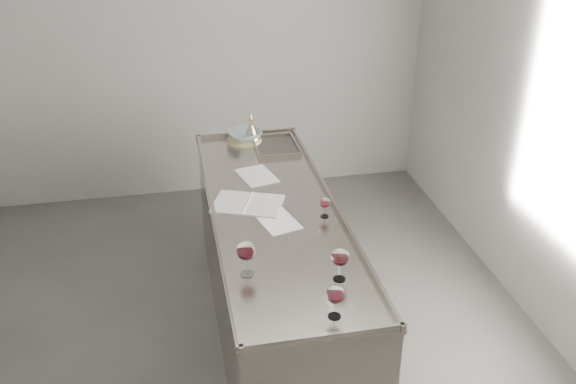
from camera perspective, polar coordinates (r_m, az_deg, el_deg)
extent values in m
cube|color=#4B4846|center=(4.14, -7.37, -15.88)|extent=(4.50, 5.00, 0.02)
cube|color=#979492|center=(5.71, -10.43, 12.75)|extent=(4.50, 0.02, 2.80)
cube|color=gray|center=(4.12, -1.12, -7.45)|extent=(0.75, 2.40, 0.92)
cube|color=gray|center=(3.86, -1.19, -1.75)|extent=(0.77, 2.42, 0.02)
cube|color=gray|center=(2.89, 3.17, -12.73)|extent=(0.77, 0.02, 0.03)
cube|color=gray|center=(4.91, -3.70, 5.21)|extent=(0.77, 0.02, 0.03)
cube|color=gray|center=(3.81, -6.60, -1.94)|extent=(0.02, 2.42, 0.03)
cube|color=gray|center=(3.92, 4.06, -0.90)|extent=(0.02, 2.42, 0.03)
cube|color=#595654|center=(4.70, -1.11, 3.93)|extent=(0.30, 0.38, 0.01)
cylinder|color=white|center=(3.30, -3.64, -7.29)|extent=(0.07, 0.07, 0.00)
cylinder|color=white|center=(3.27, -3.67, -6.59)|extent=(0.01, 0.01, 0.09)
ellipsoid|color=white|center=(3.22, -3.72, -5.24)|extent=(0.10, 0.10, 0.10)
cylinder|color=#3C080E|center=(3.23, -3.71, -5.57)|extent=(0.07, 0.07, 0.02)
cylinder|color=white|center=(3.03, 4.14, -10.94)|extent=(0.06, 0.06, 0.00)
cylinder|color=white|center=(3.00, 4.17, -10.29)|extent=(0.01, 0.01, 0.08)
ellipsoid|color=white|center=(2.95, 4.23, -9.05)|extent=(0.09, 0.09, 0.09)
cylinder|color=#3A080E|center=(2.96, 4.21, -9.36)|extent=(0.06, 0.06, 0.02)
cylinder|color=white|center=(3.27, 4.57, -7.70)|extent=(0.06, 0.06, 0.00)
cylinder|color=white|center=(3.24, 4.60, -7.04)|extent=(0.01, 0.01, 0.09)
ellipsoid|color=white|center=(3.19, 4.66, -5.78)|extent=(0.09, 0.09, 0.10)
cylinder|color=#39070C|center=(3.20, 4.65, -6.09)|extent=(0.07, 0.07, 0.02)
cylinder|color=white|center=(3.80, 3.27, -2.16)|extent=(0.05, 0.05, 0.00)
cylinder|color=white|center=(3.78, 3.28, -1.72)|extent=(0.01, 0.01, 0.06)
ellipsoid|color=white|center=(3.75, 3.30, -0.93)|extent=(0.06, 0.06, 0.07)
cylinder|color=#3A070B|center=(3.76, 3.30, -1.12)|extent=(0.05, 0.05, 0.01)
cube|color=silver|center=(3.95, -5.09, -0.93)|extent=(0.29, 0.34, 0.01)
cube|color=silver|center=(3.90, -2.09, -1.19)|extent=(0.29, 0.34, 0.01)
cylinder|color=white|center=(3.92, -3.60, -0.99)|extent=(0.11, 0.27, 0.01)
cube|color=white|center=(3.74, -0.90, -2.60)|extent=(0.26, 0.32, 0.00)
cube|color=silver|center=(4.27, -2.79, 1.47)|extent=(0.28, 0.34, 0.00)
cylinder|color=#C8BF81|center=(4.81, -3.89, 4.64)|extent=(0.27, 0.27, 0.02)
imported|color=#86969C|center=(4.80, -3.91, 5.08)|extent=(0.32, 0.32, 0.06)
cone|color=#B1AB9E|center=(4.80, -3.26, 5.28)|extent=(0.15, 0.15, 0.13)
cylinder|color=#B1AB9E|center=(4.77, -3.29, 6.17)|extent=(0.03, 0.03, 0.03)
cylinder|color=#A2722C|center=(4.76, -3.29, 6.44)|extent=(0.04, 0.04, 0.02)
cone|color=#B1AB9E|center=(4.75, -3.30, 6.77)|extent=(0.03, 0.03, 0.04)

